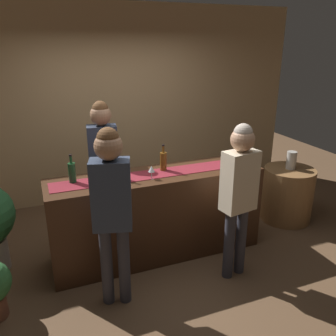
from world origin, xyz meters
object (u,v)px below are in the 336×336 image
Objects in this scene: wine_bottle_amber at (163,161)px; wine_glass_far_end at (152,169)px; customer_sipping at (239,187)px; wine_glass_near_customer at (224,156)px; wine_bottle_clear at (116,168)px; vase_on_side_table at (291,160)px; wine_glass_mid_counter at (96,170)px; round_side_table at (287,194)px; bartender at (103,156)px; customer_browsing at (112,201)px; wine_bottle_green at (72,172)px.

wine_glass_far_end is (-0.20, -0.19, -0.01)m from wine_bottle_amber.
customer_sipping is at bearing -38.09° from wine_glass_far_end.
wine_glass_near_customer is (0.73, -0.08, -0.01)m from wine_bottle_amber.
wine_bottle_clear is 2.10× the size of wine_glass_near_customer.
vase_on_side_table is at bearing 2.89° from wine_bottle_clear.
wine_glass_mid_counter is at bearing 176.90° from wine_glass_near_customer.
wine_glass_mid_counter is 2.62m from vase_on_side_table.
wine_bottle_clear and wine_bottle_amber have the same top height.
round_side_table is (2.40, 0.11, -0.74)m from wine_bottle_clear.
customer_browsing is at bearing 89.71° from bartender.
wine_bottle_clear is 2.10× the size of wine_glass_mid_counter.
wine_bottle_amber is at bearing -0.32° from wine_bottle_green.
wine_bottle_green is 2.87m from vase_on_side_table.
wine_glass_far_end is 0.79m from bartender.
round_side_table is 0.49m from vase_on_side_table.
bartender is (-0.57, 0.51, -0.03)m from wine_bottle_amber.
wine_bottle_amber is 1.88m from vase_on_side_table.
bartender is 7.21× the size of vase_on_side_table.
customer_browsing is (-0.18, -1.21, -0.02)m from bartender.
customer_sipping is 2.22× the size of round_side_table.
wine_bottle_green is at bearing 179.68° from wine_bottle_amber.
customer_sipping is (1.08, -1.26, -0.06)m from bartender.
wine_glass_near_customer reaches higher than vase_on_side_table.
wine_glass_near_customer is at bearing 62.47° from customer_sipping.
wine_bottle_amber reaches higher than wine_glass_near_customer.
round_side_table is (2.61, 0.77, -0.69)m from customer_browsing.
wine_glass_mid_counter is 0.60× the size of vase_on_side_table.
round_side_table is at bearing 21.87° from customer_sipping.
wine_bottle_green is at bearing 124.83° from customer_browsing.
wine_glass_mid_counter is at bearing -178.57° from round_side_table.
wine_glass_far_end is 0.19× the size of round_side_table.
wine_bottle_green is at bearing 177.17° from wine_glass_near_customer.
wine_glass_near_customer is at bearing 39.07° from customer_browsing.
wine_glass_far_end is 0.08× the size of bartender.
customer_sipping is at bearing -55.80° from wine_bottle_amber.
wine_glass_near_customer is 1.17m from vase_on_side_table.
wine_bottle_clear is 2.43m from vase_on_side_table.
vase_on_side_table is (2.61, 0.78, -0.20)m from customer_browsing.
wine_bottle_green is (-0.44, 0.05, 0.00)m from wine_bottle_clear.
wine_bottle_clear is 2.10× the size of wine_glass_far_end.
wine_bottle_amber is 0.76m from bartender.
wine_glass_near_customer is 0.19× the size of round_side_table.
wine_glass_near_customer reaches higher than round_side_table.
wine_bottle_green is at bearing 178.82° from wine_glass_mid_counter.
customer_sipping reaches higher than round_side_table.
wine_bottle_green is 1.72m from wine_glass_near_customer.
wine_bottle_clear is at bearing 89.17° from customer_browsing.
wine_bottle_amber is 0.74m from wine_glass_near_customer.
wine_bottle_amber is 0.74m from wine_glass_mid_counter.
wine_glass_far_end reaches higher than vase_on_side_table.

